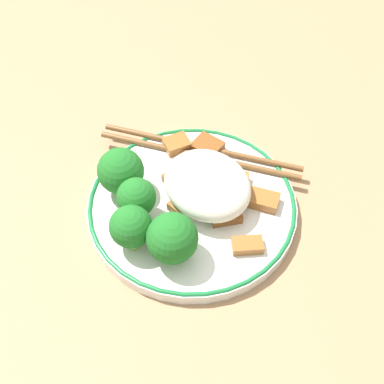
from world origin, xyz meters
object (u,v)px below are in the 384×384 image
object	(u,v)px
broccoli_back_center	(136,198)
broccoli_mid_left	(172,238)
plate	(192,206)
broccoli_back_left	(121,171)
chopsticks	(200,151)
broccoli_back_right	(131,228)

from	to	relation	value
broccoli_back_center	broccoli_mid_left	distance (m)	0.06
plate	broccoli_back_center	bearing A→B (deg)	66.14
broccoli_back_left	chopsticks	distance (m)	0.11
plate	broccoli_mid_left	distance (m)	0.08
plate	chopsticks	world-z (taller)	chopsticks
plate	broccoli_back_center	distance (m)	0.07
plate	broccoli_back_right	xyz separation A→B (m)	(-0.00, 0.08, 0.03)
plate	broccoli_back_right	bearing A→B (deg)	90.44
plate	chopsticks	xyz separation A→B (m)	(0.05, -0.06, 0.01)
broccoli_back_right	broccoli_mid_left	size ratio (longest dim) A/B	0.91
broccoli_mid_left	chopsticks	world-z (taller)	broccoli_mid_left
broccoli_back_right	broccoli_mid_left	xyz separation A→B (m)	(-0.04, -0.02, 0.00)
plate	broccoli_back_left	world-z (taller)	broccoli_back_left
broccoli_back_center	broccoli_back_right	bearing A→B (deg)	134.71
broccoli_back_right	broccoli_mid_left	bearing A→B (deg)	-149.33
broccoli_back_right	broccoli_back_center	bearing A→B (deg)	-45.29
broccoli_mid_left	plate	bearing A→B (deg)	-56.51
broccoli_back_right	chopsticks	distance (m)	0.15
plate	broccoli_back_left	xyz separation A→B (m)	(0.07, 0.05, 0.04)
broccoli_back_left	broccoli_mid_left	xyz separation A→B (m)	(-0.11, 0.01, -0.00)
broccoli_back_left	broccoli_mid_left	world-z (taller)	same
plate	broccoli_back_right	size ratio (longest dim) A/B	4.49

